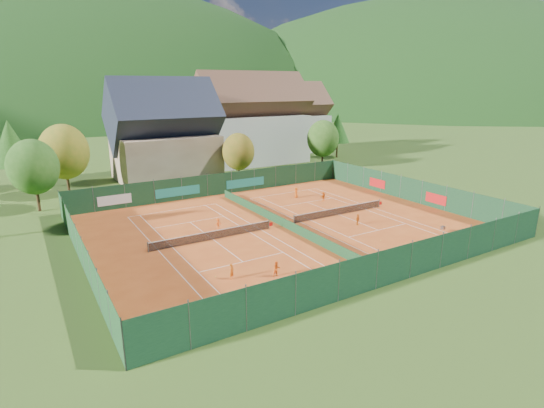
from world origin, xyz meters
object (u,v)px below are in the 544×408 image
Objects in this scene: hotel_block_a at (252,124)px; player_left_near at (232,271)px; hotel_block_b at (290,122)px; player_right_far_b at (323,197)px; chalet at (165,138)px; player_left_far at (218,224)px; ball_hopper at (443,228)px; player_right_far_a at (296,192)px; player_left_mid at (277,269)px; player_right_near at (358,219)px.

hotel_block_a reaches higher than player_left_near.
hotel_block_b is at bearing 18.43° from player_left_near.
player_right_far_b is (-5.92, -30.27, -6.74)m from hotel_block_a.
hotel_block_a is (19.00, 6.00, 0.76)m from chalet.
player_left_near is 12.26m from player_left_far.
hotel_block_b is 57.29m from ball_hopper.
player_right_far_a reaches higher than player_right_far_b.
chalet is 13.69× the size of player_left_far.
player_left_far reaches higher than ball_hopper.
chalet is at bearing -162.47° from hotel_block_a.
player_left_far is at bearing -6.56° from player_right_far_a.
hotel_block_a is at bearing 25.38° from player_left_near.
hotel_block_b is at bearing -137.01° from player_left_far.
player_right_far_b is (20.36, 14.62, -0.01)m from player_left_near.
hotel_block_a is at bearing -119.54° from player_right_far_b.
player_left_mid reaches higher than player_right_far_b.
player_right_far_b is at bearing 100.54° from ball_hopper.
hotel_block_b reaches higher than player_right_near.
player_right_far_a is (0.82, 13.05, 0.10)m from player_right_near.
hotel_block_a is 16.48× the size of player_left_mid.
player_right_far_b is (-3.00, 16.12, 0.08)m from ball_hopper.
player_left_near is 1.10× the size of player_left_far.
hotel_block_b is 13.51× the size of player_right_far_b.
player_right_near reaches higher than player_left_far.
player_left_far is at bearing -123.74° from hotel_block_a.
chalet is 24.40m from player_right_far_a.
player_right_far_b is (17.11, 16.07, -0.02)m from player_left_mid.
player_left_mid is 1.11× the size of player_left_far.
hotel_block_b is at bearing 22.99° from chalet.
player_right_near is 0.98× the size of player_right_far_b.
player_left_mid is (-23.03, -46.35, -6.73)m from hotel_block_a.
player_left_mid is (3.25, -1.46, 0.01)m from player_left_near.
chalet is 40.02m from player_left_near.
player_right_far_a is (15.13, 19.44, 0.07)m from player_left_mid.
hotel_block_a reaches higher than player_right_far_b.
chalet is at bearing -157.01° from hotel_block_b.
player_right_far_b is (13.08, -24.27, -5.99)m from chalet.
chalet reaches higher than hotel_block_b.
player_left_near is (-23.36, 1.50, 0.09)m from ball_hopper.
player_left_far is at bearing -96.79° from chalet.
hotel_block_b is 14.60× the size of player_left_far.
player_right_far_a is at bearing 63.06° from player_right_near.
player_right_far_b is at bearing 1.40° from player_left_near.
hotel_block_a is 16.14m from hotel_block_b.
player_right_far_a is at bearing -106.35° from hotel_block_a.
ball_hopper is at bearing -68.29° from chalet.
hotel_block_a reaches higher than player_left_mid.
ball_hopper is 23.41m from player_left_near.
hotel_block_b is 53.40m from player_right_near.
ball_hopper is at bearing 5.11° from player_left_mid.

